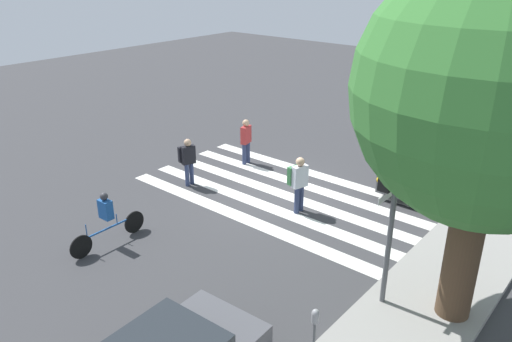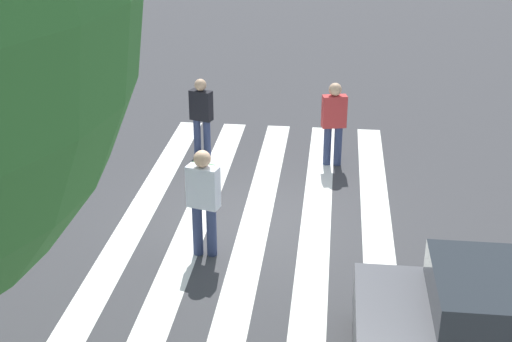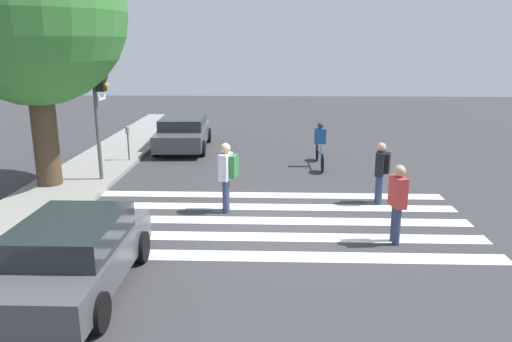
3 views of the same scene
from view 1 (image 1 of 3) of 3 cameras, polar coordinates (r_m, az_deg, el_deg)
The scene contains 11 objects.
ground_plane at distance 17.24m, azimuth 3.01°, elevation -2.64°, with size 60.00×60.00×0.00m, color #38383A.
sidewalk_curb at distance 14.80m, azimuth 22.88°, elevation -8.94°, with size 36.00×2.50×0.14m.
crosswalk_stripes at distance 17.24m, azimuth 3.01°, elevation -2.63°, with size 4.88×10.00×0.01m.
traffic_light at distance 11.04m, azimuth 14.88°, elevation -2.89°, with size 0.60×0.50×3.97m.
parking_meter at distance 9.96m, azimuth 6.74°, elevation -17.11°, with size 0.15×0.15×1.43m.
street_tree at distance 10.35m, azimuth 25.46°, elevation 8.11°, with size 5.32×5.32×7.88m.
pedestrian_child_with_backpack at distance 19.44m, azimuth -1.15°, elevation 3.68°, with size 0.54×0.33×1.81m.
pedestrian_adult_blue_shirt at distance 15.65m, azimuth 4.86°, elevation -1.07°, with size 0.56×0.52×1.86m.
pedestrian_adult_tall_backpack at distance 17.70m, azimuth -7.84°, elevation 1.45°, with size 0.53×0.50×1.74m.
cyclist_far_lane at distance 14.49m, azimuth -16.70°, elevation -5.09°, with size 2.45×0.40×1.62m.
car_parked_far_curb at distance 18.50m, azimuth 19.03°, elevation 0.28°, with size 4.14×1.99×1.35m.
Camera 1 is at (12.46, 9.30, 7.45)m, focal length 35.00 mm.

